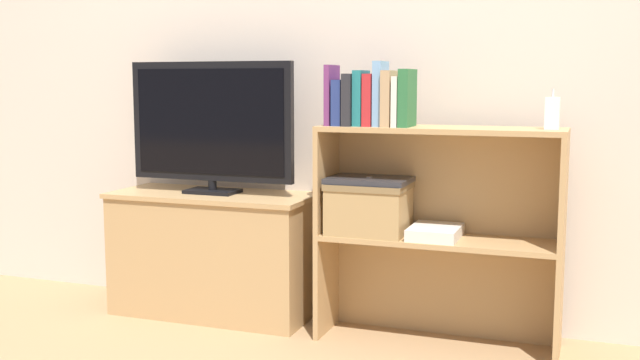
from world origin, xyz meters
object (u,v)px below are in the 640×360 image
(book_skyblue, at_px, (380,94))
(magazine_stack, at_px, (435,232))
(baby_monitor, at_px, (552,113))
(book_tan, at_px, (390,99))
(book_plum, at_px, (332,95))
(book_ivory, at_px, (399,102))
(tv_stand, at_px, (214,253))
(tv, at_px, (211,124))
(book_forest, at_px, (407,98))
(storage_basket_left, at_px, (369,205))
(laptop, at_px, (369,180))
(book_teal, at_px, (361,98))
(book_charcoal, at_px, (352,100))
(book_navy, at_px, (341,103))
(book_crimson, at_px, (371,100))

(book_skyblue, bearing_deg, magazine_stack, 6.38)
(baby_monitor, relative_size, magazine_stack, 0.61)
(book_tan, bearing_deg, book_plum, -180.00)
(book_skyblue, bearing_deg, book_ivory, 0.00)
(tv_stand, bearing_deg, tv, -90.00)
(book_plum, relative_size, book_forest, 1.08)
(tv, height_order, book_tan, tv)
(book_plum, height_order, baby_monitor, book_plum)
(book_forest, bearing_deg, storage_basket_left, 172.83)
(tv, xyz_separation_m, laptop, (0.71, -0.06, -0.20))
(laptop, bearing_deg, baby_monitor, 1.29)
(book_teal, relative_size, storage_basket_left, 0.69)
(book_tan, xyz_separation_m, storage_basket_left, (-0.08, 0.02, -0.41))
(book_plum, xyz_separation_m, book_charcoal, (0.08, 0.00, -0.02))
(tv, bearing_deg, book_navy, -7.07)
(book_charcoal, height_order, book_forest, book_forest)
(tv_stand, relative_size, baby_monitor, 6.12)
(laptop, xyz_separation_m, magazine_stack, (0.26, 0.01, -0.19))
(book_charcoal, distance_m, baby_monitor, 0.73)
(book_plum, xyz_separation_m, laptop, (0.15, 0.02, -0.32))
(storage_basket_left, bearing_deg, book_navy, -170.33)
(tv_stand, xyz_separation_m, book_navy, (0.60, -0.08, 0.66))
(tv, xyz_separation_m, book_charcoal, (0.65, -0.07, 0.11))
(tv, bearing_deg, book_tan, -5.37)
(storage_basket_left, relative_size, magazine_stack, 1.29)
(book_charcoal, distance_m, magazine_stack, 0.59)
(magazine_stack, bearing_deg, book_navy, -176.31)
(book_forest, distance_m, laptop, 0.35)
(tv_stand, xyz_separation_m, baby_monitor, (1.38, -0.04, 0.63))
(book_crimson, bearing_deg, tv_stand, 173.96)
(book_navy, xyz_separation_m, magazine_stack, (0.37, 0.02, -0.48))
(book_teal, relative_size, book_skyblue, 0.86)
(tv, height_order, book_navy, tv)
(tv, xyz_separation_m, book_tan, (0.80, -0.07, 0.11))
(book_navy, bearing_deg, book_skyblue, 0.00)
(book_plum, distance_m, book_forest, 0.30)
(magazine_stack, bearing_deg, book_plum, -176.65)
(book_forest, xyz_separation_m, laptop, (-0.15, 0.02, -0.32))
(tv_stand, height_order, book_tan, book_tan)
(tv, bearing_deg, book_plum, -7.53)
(book_ivory, xyz_separation_m, magazine_stack, (0.14, 0.02, -0.49))
(book_forest, bearing_deg, book_navy, 180.00)
(book_charcoal, height_order, book_crimson, same)
(book_plum, distance_m, laptop, 0.36)
(book_navy, height_order, storage_basket_left, book_navy)
(baby_monitor, xyz_separation_m, storage_basket_left, (-0.67, -0.01, -0.37))
(book_teal, bearing_deg, book_navy, 180.00)
(tv, bearing_deg, book_ivory, -5.15)
(book_navy, xyz_separation_m, book_tan, (0.19, 0.00, 0.02))
(book_navy, xyz_separation_m, book_charcoal, (0.04, 0.00, 0.01))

